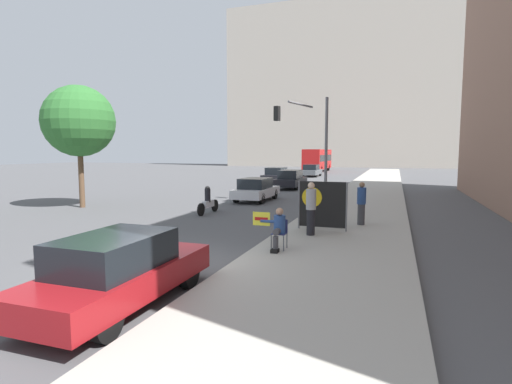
% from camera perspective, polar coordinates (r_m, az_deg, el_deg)
% --- Properties ---
extents(ground_plane, '(160.00, 160.00, 0.00)m').
position_cam_1_polar(ground_plane, '(10.91, -12.74, -10.32)').
color(ground_plane, '#4F4F51').
extents(sidewalk_curb, '(4.49, 90.00, 0.17)m').
position_cam_1_polar(sidewalk_curb, '(24.10, 15.18, -1.36)').
color(sidewalk_curb, '#A8A399').
rests_on(sidewalk_curb, ground_plane).
extents(building_backdrop_far, '(52.00, 12.00, 32.03)m').
position_cam_1_polar(building_backdrop_far, '(85.19, 14.38, 14.40)').
color(building_backdrop_far, '#BCB2A3').
rests_on(building_backdrop_far, ground_plane).
extents(seated_protester, '(0.99, 0.77, 1.21)m').
position_cam_1_polar(seated_protester, '(11.59, 3.13, -5.05)').
color(seated_protester, '#474C56').
rests_on(seated_protester, sidewalk_curb).
extents(jogger_on_sidewalk, '(0.34, 0.34, 1.81)m').
position_cam_1_polar(jogger_on_sidewalk, '(13.63, 7.85, -2.29)').
color(jogger_on_sidewalk, black).
rests_on(jogger_on_sidewalk, sidewalk_curb).
extents(pedestrian_behind, '(0.34, 0.34, 1.66)m').
position_cam_1_polar(pedestrian_behind, '(15.97, 14.83, -1.54)').
color(pedestrian_behind, '#424247').
rests_on(pedestrian_behind, sidewalk_curb).
extents(protest_banner, '(1.78, 0.06, 1.76)m').
position_cam_1_polar(protest_banner, '(14.60, 9.39, -1.76)').
color(protest_banner, slate).
rests_on(protest_banner, sidewalk_curb).
extents(traffic_light_pole, '(3.24, 3.01, 5.75)m').
position_cam_1_polar(traffic_light_pole, '(22.61, 7.29, 8.44)').
color(traffic_light_pole, slate).
rests_on(traffic_light_pole, sidewalk_curb).
extents(parked_car_curbside, '(1.71, 4.32, 1.43)m').
position_cam_1_polar(parked_car_curbside, '(8.28, -19.01, -10.57)').
color(parked_car_curbside, maroon).
rests_on(parked_car_curbside, ground_plane).
extents(car_on_road_nearest, '(1.80, 4.22, 1.40)m').
position_cam_1_polar(car_on_road_nearest, '(24.30, -0.02, 0.37)').
color(car_on_road_nearest, silver).
rests_on(car_on_road_nearest, ground_plane).
extents(car_on_road_midblock, '(1.80, 4.43, 1.51)m').
position_cam_1_polar(car_on_road_midblock, '(32.54, 4.97, 1.80)').
color(car_on_road_midblock, black).
rests_on(car_on_road_midblock, ground_plane).
extents(car_on_road_distant, '(1.81, 4.56, 1.50)m').
position_cam_1_polar(car_on_road_distant, '(38.34, 2.95, 2.41)').
color(car_on_road_distant, black).
rests_on(car_on_road_distant, ground_plane).
extents(car_on_road_far_lane, '(1.81, 4.68, 1.46)m').
position_cam_1_polar(car_on_road_far_lane, '(48.70, 7.93, 3.06)').
color(car_on_road_far_lane, '#565B60').
rests_on(car_on_road_far_lane, ground_plane).
extents(city_bus_on_road, '(2.53, 10.74, 3.32)m').
position_cam_1_polar(city_bus_on_road, '(61.01, 8.79, 4.70)').
color(city_bus_on_road, red).
rests_on(city_bus_on_road, ground_plane).
extents(motorcycle_on_road, '(0.28, 2.13, 1.35)m').
position_cam_1_polar(motorcycle_on_road, '(19.46, -6.88, -1.43)').
color(motorcycle_on_road, silver).
rests_on(motorcycle_on_road, ground_plane).
extents(street_tree_near_curb, '(3.75, 3.75, 6.49)m').
position_cam_1_polar(street_tree_near_curb, '(23.39, -23.98, 9.20)').
color(street_tree_near_curb, brown).
rests_on(street_tree_near_curb, ground_plane).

